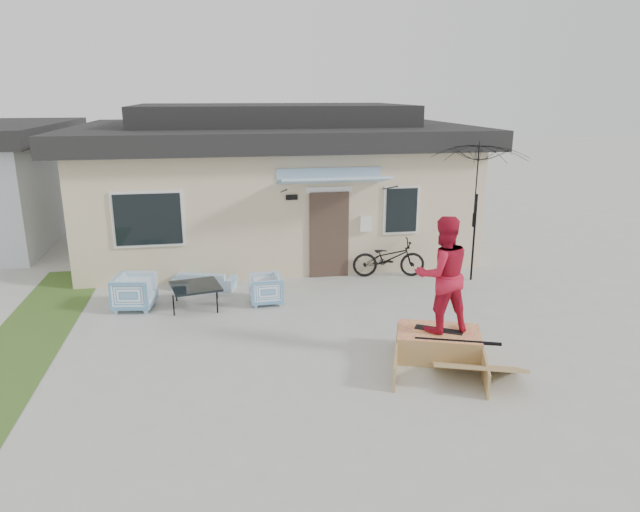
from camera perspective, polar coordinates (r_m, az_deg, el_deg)
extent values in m
plane|color=#ACADA4|center=(10.01, 0.12, -10.07)|extent=(90.00, 90.00, 0.00)
cube|color=#385C22|center=(12.25, -26.63, -6.84)|extent=(1.40, 8.00, 0.01)
cube|color=beige|center=(17.18, -4.66, 6.19)|extent=(10.00, 7.00, 3.00)
cube|color=black|center=(16.97, -4.79, 12.02)|extent=(10.80, 7.80, 0.50)
cube|color=black|center=(16.94, -4.84, 13.88)|extent=(7.50, 4.50, 0.60)
cube|color=#463328|center=(13.97, 0.91, 2.10)|extent=(0.95, 0.08, 2.10)
cube|color=white|center=(13.71, -16.63, 3.51)|extent=(1.60, 0.06, 1.30)
cube|color=white|center=(14.31, 8.02, 4.53)|extent=(0.90, 0.06, 1.20)
cube|color=#4C8BBF|center=(13.21, 1.36, 7.48)|extent=(2.50, 1.09, 0.29)
imported|color=#4C8BBF|center=(13.58, -11.34, -2.03)|extent=(1.46, 0.79, 0.55)
imported|color=#4C8BBF|center=(12.65, -17.87, -3.23)|extent=(0.85, 0.89, 0.81)
imported|color=#4C8BBF|center=(12.41, -5.40, -3.15)|extent=(0.65, 0.70, 0.69)
cube|color=black|center=(12.46, -12.16, -3.89)|extent=(1.16, 1.16, 0.48)
imported|color=black|center=(14.19, 6.82, 0.19)|extent=(1.84, 0.85, 1.13)
cylinder|color=black|center=(14.18, 14.98, 1.76)|extent=(0.05, 0.05, 2.10)
imported|color=black|center=(14.03, 15.18, 4.53)|extent=(2.52, 2.38, 0.90)
cube|color=black|center=(10.12, 11.68, -7.10)|extent=(0.80, 0.60, 0.05)
imported|color=red|center=(9.77, 12.01, -1.62)|extent=(1.01, 0.80, 1.98)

